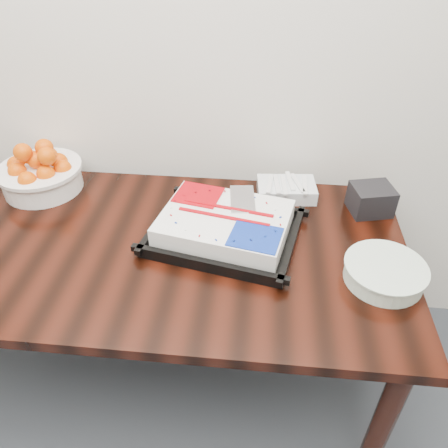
# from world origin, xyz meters

# --- Properties ---
(table) EXTENTS (1.80, 0.90, 0.75)m
(table) POSITION_xyz_m (0.00, 2.00, 0.66)
(table) COLOR black
(table) RESTS_ON ground
(cake_tray) EXTENTS (0.57, 0.48, 0.10)m
(cake_tray) POSITION_xyz_m (0.26, 2.06, 0.80)
(cake_tray) COLOR black
(cake_tray) RESTS_ON table
(tangerine_bowl) EXTENTS (0.33, 0.33, 0.21)m
(tangerine_bowl) POSITION_xyz_m (-0.51, 2.30, 0.84)
(tangerine_bowl) COLOR white
(tangerine_bowl) RESTS_ON table
(plate_stack) EXTENTS (0.26, 0.26, 0.06)m
(plate_stack) POSITION_xyz_m (0.78, 1.89, 0.78)
(plate_stack) COLOR white
(plate_stack) RESTS_ON table
(fork_bag) EXTENTS (0.24, 0.17, 0.07)m
(fork_bag) POSITION_xyz_m (0.48, 2.35, 0.78)
(fork_bag) COLOR silver
(fork_bag) RESTS_ON table
(napkin_box) EXTENTS (0.17, 0.16, 0.11)m
(napkin_box) POSITION_xyz_m (0.80, 2.27, 0.80)
(napkin_box) COLOR black
(napkin_box) RESTS_ON table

